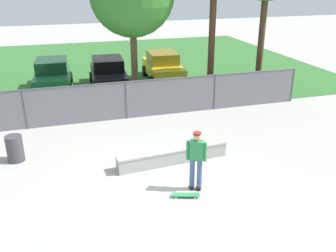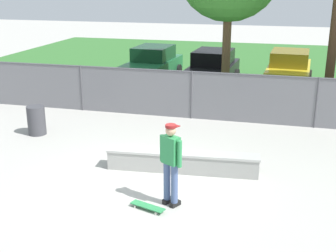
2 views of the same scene
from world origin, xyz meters
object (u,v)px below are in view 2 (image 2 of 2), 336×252
at_px(car_black, 212,69).
at_px(trash_bin, 36,120).
at_px(concrete_ledge, 182,162).
at_px(skateboarder, 171,161).
at_px(car_yellow, 289,69).
at_px(car_green, 153,64).
at_px(skateboard, 148,206).

distance_m(car_black, trash_bin, 9.01).
height_order(concrete_ledge, trash_bin, trash_bin).
distance_m(concrete_ledge, car_black, 9.61).
distance_m(skateboarder, trash_bin, 6.30).
bearing_deg(car_yellow, concrete_ledge, -104.17).
distance_m(concrete_ledge, car_green, 10.76).
height_order(concrete_ledge, skateboard, concrete_ledge).
xyz_separation_m(car_black, car_yellow, (3.35, 0.70, 0.00)).
relative_size(concrete_ledge, car_green, 0.91).
bearing_deg(skateboarder, trash_bin, 146.50).
bearing_deg(car_black, car_green, 170.09).
xyz_separation_m(concrete_ledge, trash_bin, (-5.09, 1.67, 0.19)).
height_order(concrete_ledge, car_yellow, car_yellow).
bearing_deg(car_black, car_yellow, 11.87).
bearing_deg(skateboarder, skateboard, -141.99).
bearing_deg(skateboarder, car_yellow, 78.53).
relative_size(concrete_ledge, skateboard, 4.74).
relative_size(concrete_ledge, car_yellow, 0.91).
bearing_deg(car_black, skateboarder, -85.45).
height_order(concrete_ledge, skateboarder, skateboarder).
bearing_deg(skateboard, car_black, 92.35).
height_order(skateboard, car_black, car_black).
bearing_deg(car_yellow, trash_bin, -131.80).
bearing_deg(concrete_ledge, skateboard, -97.49).
xyz_separation_m(skateboard, car_yellow, (2.87, 12.39, 0.77)).
height_order(skateboarder, car_yellow, skateboarder).
xyz_separation_m(skateboarder, car_black, (-0.90, 11.35, -0.19)).
distance_m(car_green, car_black, 3.01).
xyz_separation_m(concrete_ledge, skateboarder, (0.14, -1.79, 0.76)).
height_order(skateboarder, trash_bin, skateboarder).
height_order(car_black, trash_bin, car_black).
xyz_separation_m(concrete_ledge, car_black, (-0.76, 9.56, 0.57)).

